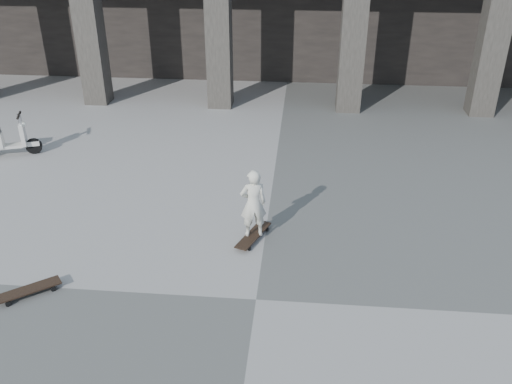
# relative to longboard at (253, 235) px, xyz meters

# --- Properties ---
(ground) EXTENTS (90.00, 90.00, 0.00)m
(ground) POSITION_rel_longboard_xyz_m (0.19, -1.60, -0.08)
(ground) COLOR #525250
(ground) RESTS_ON ground
(longboard) EXTENTS (0.56, 0.98, 0.10)m
(longboard) POSITION_rel_longboard_xyz_m (0.00, 0.00, 0.00)
(longboard) COLOR black
(longboard) RESTS_ON ground
(skateboard_spare) EXTENTS (0.84, 0.74, 0.11)m
(skateboard_spare) POSITION_rel_longboard_xyz_m (-3.12, -1.79, 0.01)
(skateboard_spare) COLOR black
(skateboard_spare) RESTS_ON ground
(child) EXTENTS (0.50, 0.39, 1.21)m
(child) POSITION_rel_longboard_xyz_m (0.00, -0.00, 0.62)
(child) COLOR beige
(child) RESTS_ON longboard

